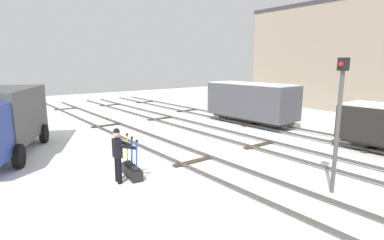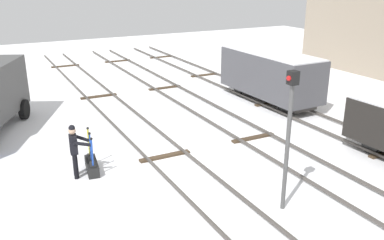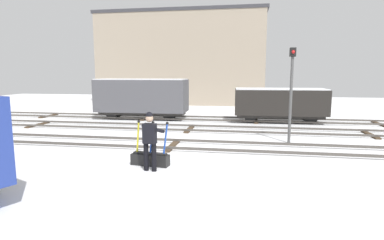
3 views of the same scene
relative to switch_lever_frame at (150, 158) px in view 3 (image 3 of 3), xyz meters
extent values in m
plane|color=white|center=(0.10, 2.64, -0.25)|extent=(60.00, 60.00, 0.00)
cube|color=#4C4742|center=(0.10, 1.92, -0.12)|extent=(44.00, 0.07, 0.10)
cube|color=#4C4742|center=(0.10, 3.36, -0.12)|extent=(44.00, 0.07, 0.10)
cube|color=#423323|center=(0.10, 2.64, -0.21)|extent=(0.24, 1.94, 0.08)
cube|color=#4C4742|center=(0.10, 5.81, -0.12)|extent=(44.00, 0.07, 0.10)
cube|color=#4C4742|center=(0.10, 7.25, -0.12)|extent=(44.00, 0.07, 0.10)
cube|color=#423323|center=(-8.70, 6.53, -0.21)|extent=(0.24, 1.94, 0.08)
cube|color=#423323|center=(0.10, 6.53, -0.21)|extent=(0.24, 1.94, 0.08)
cube|color=#423323|center=(8.90, 6.53, -0.21)|extent=(0.24, 1.94, 0.08)
cube|color=#4C4742|center=(0.10, 9.44, -0.12)|extent=(44.00, 0.07, 0.10)
cube|color=#4C4742|center=(0.10, 10.88, -0.12)|extent=(44.00, 0.07, 0.10)
cube|color=#423323|center=(-10.46, 10.16, -0.21)|extent=(0.24, 1.94, 0.08)
cube|color=#423323|center=(-3.42, 10.16, -0.21)|extent=(0.24, 1.94, 0.08)
cube|color=#423323|center=(3.62, 10.16, -0.21)|extent=(0.24, 1.94, 0.08)
cube|color=#423323|center=(10.66, 10.16, -0.21)|extent=(0.24, 1.94, 0.08)
cube|color=black|center=(0.00, 0.00, -0.07)|extent=(1.28, 0.53, 0.36)
cube|color=black|center=(0.00, 0.00, 0.14)|extent=(1.13, 0.35, 0.06)
cylinder|color=yellow|center=(-0.42, 0.06, 0.64)|extent=(0.15, 0.07, 1.05)
sphere|color=black|center=(-0.38, 0.05, 1.16)|extent=(0.09, 0.09, 0.09)
cylinder|color=#1E47B7|center=(0.06, -0.01, 0.63)|extent=(0.18, 0.08, 1.05)
sphere|color=black|center=(0.12, -0.02, 1.16)|extent=(0.09, 0.09, 0.09)
cylinder|color=#1E47B7|center=(0.53, -0.07, 0.63)|extent=(0.20, 0.08, 1.05)
sphere|color=black|center=(0.60, -0.08, 1.15)|extent=(0.09, 0.09, 0.09)
cylinder|color=black|center=(0.04, -0.55, 0.18)|extent=(0.15, 0.15, 0.85)
cylinder|color=black|center=(0.30, -0.58, 0.18)|extent=(0.15, 0.15, 0.85)
cube|color=black|center=(0.17, -0.56, 0.90)|extent=(0.41, 0.29, 0.60)
sphere|color=tan|center=(0.17, -0.56, 1.36)|extent=(0.23, 0.23, 0.23)
sphere|color=black|center=(0.17, -0.56, 1.45)|extent=(0.21, 0.21, 0.21)
cylinder|color=black|center=(0.00, -0.28, 1.01)|extent=(0.18, 0.57, 0.35)
cylinder|color=black|center=(0.42, -0.32, 0.96)|extent=(0.19, 0.59, 0.26)
cylinder|color=#4C4C4C|center=(4.83, 4.19, 1.56)|extent=(0.12, 0.12, 3.62)
cube|color=black|center=(4.83, 4.19, 3.55)|extent=(0.24, 0.24, 0.36)
sphere|color=red|center=(4.83, 4.06, 3.55)|extent=(0.14, 0.14, 0.14)
cube|color=gray|center=(-3.41, 21.92, 4.04)|extent=(16.06, 5.39, 8.57)
cube|color=#38383D|center=(-3.41, 21.92, 8.47)|extent=(16.38, 5.50, 0.30)
cube|color=#2D2B28|center=(-3.69, 10.16, 0.15)|extent=(5.57, 1.40, 0.20)
cube|color=#4C4C51|center=(-3.69, 10.16, 1.28)|extent=(5.88, 2.27, 2.05)
cube|color=white|center=(-3.69, 10.16, 2.33)|extent=(5.76, 2.18, 0.06)
cylinder|color=black|center=(-5.57, 9.53, 0.10)|extent=(0.70, 0.11, 0.70)
cylinder|color=black|center=(-5.60, 10.72, 0.10)|extent=(0.70, 0.11, 0.70)
cylinder|color=black|center=(-1.78, 9.60, 0.10)|extent=(0.70, 0.11, 0.70)
cylinder|color=black|center=(-1.80, 10.79, 0.10)|extent=(0.70, 0.11, 0.70)
cube|color=#2D2B28|center=(5.00, 10.16, 0.15)|extent=(5.14, 1.47, 0.20)
cube|color=black|center=(5.00, 10.16, 1.00)|extent=(5.43, 2.35, 1.49)
cube|color=white|center=(5.00, 10.16, 1.78)|extent=(5.32, 2.26, 0.06)
cylinder|color=black|center=(3.28, 9.51, 0.10)|extent=(0.70, 0.12, 0.70)
cylinder|color=black|center=(3.24, 10.70, 0.10)|extent=(0.70, 0.12, 0.70)
cylinder|color=black|center=(6.77, 9.62, 0.10)|extent=(0.70, 0.12, 0.70)
cylinder|color=black|center=(6.73, 10.82, 0.10)|extent=(0.70, 0.12, 0.70)
ellipsoid|color=#514C47|center=(-8.71, 22.80, 8.67)|extent=(0.24, 0.28, 0.11)
sphere|color=#514C47|center=(-8.77, 22.72, 8.71)|extent=(0.07, 0.07, 0.07)
ellipsoid|color=#333338|center=(-4.03, 23.89, 8.67)|extent=(0.27, 0.15, 0.11)
sphere|color=#333338|center=(-3.93, 23.90, 8.71)|extent=(0.07, 0.07, 0.07)
camera|label=1|loc=(8.97, -4.33, 3.57)|focal=28.10mm
camera|label=2|loc=(12.85, -2.87, 6.06)|focal=39.07mm
camera|label=3|loc=(2.99, -9.48, 2.67)|focal=29.50mm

